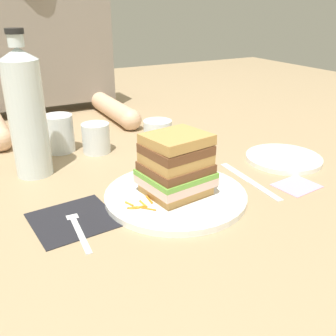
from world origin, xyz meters
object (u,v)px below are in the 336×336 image
object	(u,v)px
napkin_dark	(73,219)
juice_glass	(158,139)
knife	(251,181)
empty_tumbler_0	(96,138)
napkin_pink	(297,185)
main_plate	(176,195)
side_plate	(284,158)
empty_tumbler_1	(59,133)
sandwich	(176,165)
water_bottle	(27,113)
fork	(76,224)
diner_across	(36,38)

from	to	relation	value
napkin_dark	juice_glass	distance (m)	0.35
knife	empty_tumbler_0	xyz separation A→B (m)	(-0.23, 0.32, 0.04)
napkin_pink	main_plate	bearing A→B (deg)	163.29
napkin_dark	side_plate	distance (m)	0.52
empty_tumbler_1	napkin_dark	bearing A→B (deg)	-101.06
empty_tumbler_1	empty_tumbler_0	bearing A→B (deg)	-33.70
sandwich	empty_tumbler_1	size ratio (longest dim) A/B	1.43
main_plate	juice_glass	size ratio (longest dim) A/B	3.27
water_bottle	empty_tumbler_0	distance (m)	0.20
juice_glass	water_bottle	xyz separation A→B (m)	(-0.29, 0.02, 0.10)
sandwich	water_bottle	xyz separation A→B (m)	(-0.21, 0.25, 0.07)
sandwich	knife	size ratio (longest dim) A/B	0.66
fork	empty_tumbler_1	xyz separation A→B (m)	(0.07, 0.37, 0.04)
main_plate	empty_tumbler_0	bearing A→B (deg)	99.07
main_plate	juice_glass	distance (m)	0.25
empty_tumbler_1	napkin_pink	distance (m)	0.58
water_bottle	empty_tumbler_0	bearing A→B (deg)	20.65
fork	main_plate	bearing A→B (deg)	1.29
sandwich	juice_glass	world-z (taller)	sandwich
knife	diner_across	xyz separation A→B (m)	(-0.26, 0.77, 0.24)
fork	knife	world-z (taller)	fork
napkin_dark	diner_across	xyz separation A→B (m)	(0.12, 0.73, 0.24)
fork	empty_tumbler_0	xyz separation A→B (m)	(0.15, 0.32, 0.03)
knife	empty_tumbler_1	distance (m)	0.48
empty_tumbler_1	fork	bearing A→B (deg)	-100.62
napkin_pink	empty_tumbler_0	bearing A→B (deg)	127.48
fork	diner_across	xyz separation A→B (m)	(0.12, 0.76, 0.24)
knife	water_bottle	bearing A→B (deg)	145.91
main_plate	sandwich	distance (m)	0.06
napkin_pink	knife	bearing A→B (deg)	139.01
knife	empty_tumbler_1	size ratio (longest dim) A/B	2.16
knife	empty_tumbler_0	world-z (taller)	empty_tumbler_0
napkin_dark	water_bottle	bearing A→B (deg)	94.36
side_plate	empty_tumbler_0	bearing A→B (deg)	143.90
main_plate	empty_tumbler_1	size ratio (longest dim) A/B	2.93
napkin_pink	napkin_dark	bearing A→B (deg)	168.25
knife	fork	bearing A→B (deg)	178.64
napkin_pink	diner_across	bearing A→B (deg)	111.45
napkin_dark	juice_glass	world-z (taller)	juice_glass
knife	water_bottle	world-z (taller)	water_bottle
sandwich	main_plate	bearing A→B (deg)	-142.43
water_bottle	empty_tumbler_0	xyz separation A→B (m)	(0.16, 0.06, -0.10)
side_plate	diner_across	size ratio (longest dim) A/B	0.33
sandwich	empty_tumbler_0	size ratio (longest dim) A/B	1.81
main_plate	juice_glass	xyz separation A→B (m)	(0.08, 0.23, 0.03)
main_plate	napkin_dark	world-z (taller)	main_plate
empty_tumbler_0	empty_tumbler_1	distance (m)	0.09
main_plate	water_bottle	distance (m)	0.35
fork	water_bottle	xyz separation A→B (m)	(-0.02, 0.25, 0.13)
sandwich	fork	size ratio (longest dim) A/B	0.80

